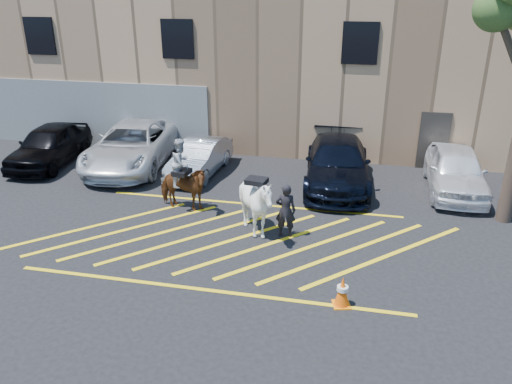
% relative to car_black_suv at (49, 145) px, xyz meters
% --- Properties ---
extents(ground, '(90.00, 90.00, 0.00)m').
position_rel_car_black_suv_xyz_m(ground, '(8.60, -4.44, -0.77)').
color(ground, black).
rests_on(ground, ground).
extents(car_black_suv, '(2.21, 4.67, 1.54)m').
position_rel_car_black_suv_xyz_m(car_black_suv, '(0.00, 0.00, 0.00)').
color(car_black_suv, black).
rests_on(car_black_suv, ground).
extents(car_white_pickup, '(3.30, 6.08, 1.62)m').
position_rel_car_black_suv_xyz_m(car_white_pickup, '(3.27, 0.48, 0.04)').
color(car_white_pickup, silver).
rests_on(car_white_pickup, ground).
extents(car_silver_sedan, '(1.59, 3.93, 1.27)m').
position_rel_car_black_suv_xyz_m(car_silver_sedan, '(6.11, 0.12, -0.14)').
color(car_silver_sedan, '#969BA4').
rests_on(car_silver_sedan, ground).
extents(car_blue_suv, '(2.53, 5.52, 1.57)m').
position_rel_car_black_suv_xyz_m(car_blue_suv, '(11.16, 0.15, 0.01)').
color(car_blue_suv, black).
rests_on(car_blue_suv, ground).
extents(car_white_suv, '(1.83, 4.46, 1.51)m').
position_rel_car_black_suv_xyz_m(car_white_suv, '(15.13, 0.31, -0.01)').
color(car_white_suv, white).
rests_on(car_white_suv, ground).
extents(handler, '(0.60, 0.41, 1.57)m').
position_rel_car_black_suv_xyz_m(handler, '(9.99, -4.16, 0.01)').
color(handler, black).
rests_on(handler, ground).
extents(warehouse, '(32.42, 10.20, 7.30)m').
position_rel_car_black_suv_xyz_m(warehouse, '(8.59, 7.55, 2.88)').
color(warehouse, tan).
rests_on(warehouse, ground).
extents(hatching_zone, '(12.60, 5.12, 0.01)m').
position_rel_car_black_suv_xyz_m(hatching_zone, '(8.60, -4.74, -0.77)').
color(hatching_zone, yellow).
rests_on(hatching_zone, ground).
extents(mounted_bay, '(1.84, 1.03, 2.31)m').
position_rel_car_black_suv_xyz_m(mounted_bay, '(6.59, -3.06, 0.16)').
color(mounted_bay, brown).
rests_on(mounted_bay, ground).
extents(saddled_white, '(1.72, 1.87, 1.83)m').
position_rel_car_black_suv_xyz_m(saddled_white, '(9.18, -4.24, 0.15)').
color(saddled_white, white).
rests_on(saddled_white, ground).
extents(traffic_cone, '(0.46, 0.46, 0.73)m').
position_rel_car_black_suv_xyz_m(traffic_cone, '(11.73, -7.19, -0.41)').
color(traffic_cone, orange).
rests_on(traffic_cone, ground).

